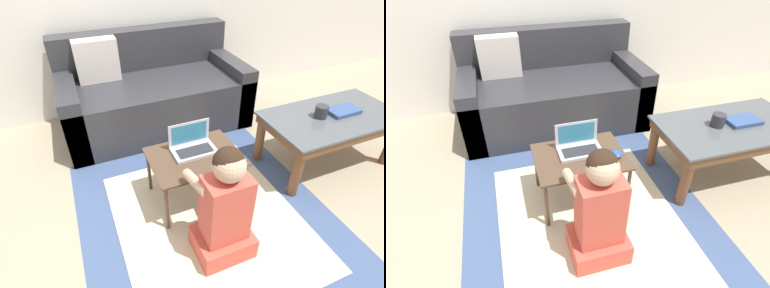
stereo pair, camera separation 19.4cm
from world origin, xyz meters
The scene contains 10 objects.
ground_plane centered at (0.00, 0.00, 0.00)m, with size 16.00×16.00×0.00m, color gray.
area_rug centered at (0.00, -0.04, 0.00)m, with size 1.60×1.83×0.01m.
couch centered at (0.05, 1.30, 0.30)m, with size 1.65×0.85×0.83m.
coffee_table centered at (1.12, 0.17, 0.37)m, with size 1.04×0.56×0.44m.
laptop_desk centered at (0.00, 0.19, 0.33)m, with size 0.59×0.43×0.37m.
laptop centered at (0.01, 0.25, 0.41)m, with size 0.29×0.17×0.18m.
computer_mouse centered at (0.22, 0.13, 0.39)m, with size 0.07×0.09×0.04m.
person_seated centered at (-0.02, -0.26, 0.34)m, with size 0.32×0.41×0.75m.
cup_on_table centered at (1.00, 0.18, 0.48)m, with size 0.09×0.09×0.09m.
book_on_table centered at (1.21, 0.17, 0.45)m, with size 0.24×0.14×0.03m.
Camera 2 is at (-0.43, -1.27, 1.57)m, focal length 28.00 mm.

